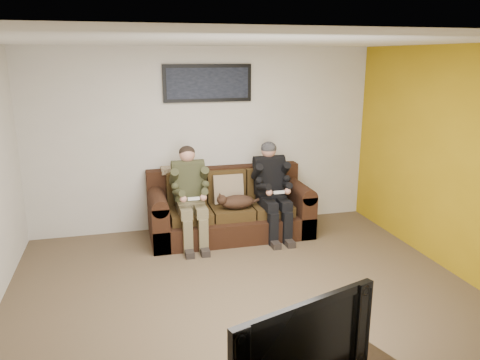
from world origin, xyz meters
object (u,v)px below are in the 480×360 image
object	(u,v)px
sofa	(229,210)
framed_poster	(208,83)
television	(294,340)
person_right	(272,184)
cat	(236,202)
person_left	(190,190)

from	to	relation	value
sofa	framed_poster	xyz separation A→B (m)	(-0.20, 0.39, 1.76)
sofa	television	xyz separation A→B (m)	(-0.48, -3.78, 0.43)
person_right	sofa	bearing A→B (deg)	162.02
television	framed_poster	bearing A→B (deg)	67.70
television	cat	bearing A→B (deg)	63.18
sofa	person_left	xyz separation A→B (m)	(-0.57, -0.19, 0.39)
sofa	person_left	distance (m)	0.72
cat	person_right	bearing A→B (deg)	7.55
sofa	person_right	xyz separation A→B (m)	(0.57, -0.19, 0.39)
person_right	framed_poster	distance (m)	1.67
person_left	framed_poster	xyz separation A→B (m)	(0.37, 0.57, 1.37)
framed_poster	cat	bearing A→B (deg)	-69.68
cat	framed_poster	world-z (taller)	framed_poster
person_right	person_left	bearing A→B (deg)	-179.98
person_right	cat	world-z (taller)	person_right
person_left	sofa	bearing A→B (deg)	18.01
sofa	cat	distance (m)	0.33
person_right	cat	xyz separation A→B (m)	(-0.54, -0.07, -0.19)
sofa	person_right	distance (m)	0.72
cat	television	world-z (taller)	television
person_right	cat	distance (m)	0.57
person_right	framed_poster	bearing A→B (deg)	143.53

